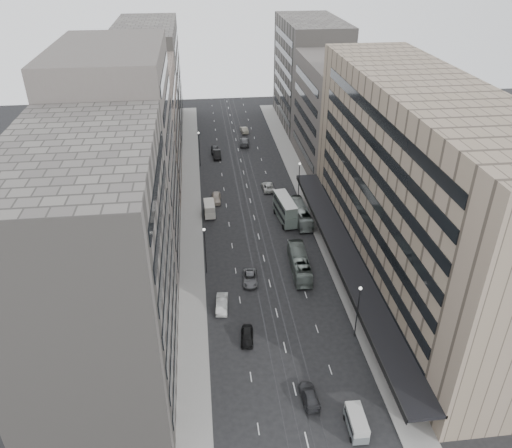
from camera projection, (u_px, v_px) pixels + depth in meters
name	position (u px, v px, depth m)	size (l,w,h in m)	color
ground	(278.00, 317.00, 70.82)	(220.00, 220.00, 0.00)	black
sidewalk_right	(307.00, 194.00, 104.16)	(4.00, 125.00, 0.15)	gray
sidewalk_left	(191.00, 200.00, 101.71)	(4.00, 125.00, 0.15)	gray
department_store	(417.00, 190.00, 72.33)	(19.20, 60.00, 30.00)	gray
building_right_mid	(338.00, 115.00, 111.55)	(15.00, 28.00, 24.00)	#524C47
building_right_far	(310.00, 74.00, 136.27)	(15.00, 32.00, 28.00)	#625D58
building_left_a	(97.00, 275.00, 54.19)	(15.00, 28.00, 30.00)	#625D58
building_left_b	(122.00, 161.00, 76.34)	(15.00, 26.00, 34.00)	#524C47
building_left_c	(140.00, 130.00, 101.76)	(15.00, 28.00, 25.00)	#6A5B52
building_left_d	(150.00, 81.00, 129.30)	(15.00, 38.00, 28.00)	#625D58
lamp_right_near	(358.00, 306.00, 64.90)	(0.44, 0.44, 8.32)	#262628
lamp_right_far	(299.00, 177.00, 99.19)	(0.44, 0.44, 8.32)	#262628
lamp_left_near	(205.00, 245.00, 77.49)	(0.44, 0.44, 8.32)	#262628
lamp_left_far	(199.00, 145.00, 114.36)	(0.44, 0.44, 8.32)	#262628
bus_near	(300.00, 263.00, 79.81)	(2.53, 10.83, 3.02)	slate
bus_far	(300.00, 213.00, 94.02)	(2.51, 10.71, 2.98)	#8F9A93
double_decker	(285.00, 209.00, 93.45)	(3.43, 8.70, 4.64)	slate
vw_microbus	(357.00, 422.00, 54.10)	(2.03, 4.26, 2.27)	#575C5E
panel_van	(209.00, 209.00, 95.59)	(2.28, 4.46, 2.78)	beige
sedan_0	(247.00, 336.00, 66.51)	(1.67, 4.14, 1.41)	black
sedan_1	(222.00, 304.00, 72.15)	(1.64, 4.72, 1.55)	#B4B5B1
sedan_2	(250.00, 278.00, 77.69)	(2.24, 4.85, 1.35)	#5E5E61
sedan_3	(309.00, 396.00, 58.00)	(1.86, 4.57, 1.33)	#2B2B2E
sedan_4	(216.00, 198.00, 100.99)	(1.89, 4.69, 1.60)	#B2A393
sedan_5	(217.00, 154.00, 120.87)	(1.82, 5.23, 1.72)	black
sedan_6	(268.00, 187.00, 105.69)	(2.35, 5.09, 1.41)	beige
sedan_7	(244.00, 142.00, 128.23)	(2.38, 5.86, 1.70)	#58585A
sedan_8	(215.00, 150.00, 123.62)	(1.86, 4.62, 1.57)	#28292B
sedan_9	(244.00, 130.00, 136.13)	(1.65, 4.72, 1.56)	#ABA38D
pedestrian	(375.00, 343.00, 64.99)	(0.62, 0.41, 1.70)	black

